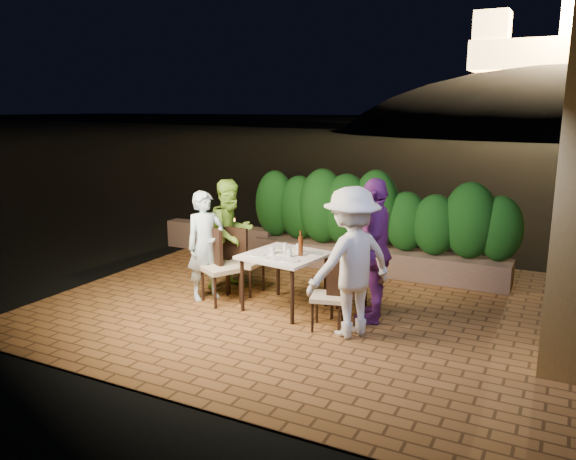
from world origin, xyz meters
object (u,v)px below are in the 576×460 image
Objects in this scene: dining_table at (285,281)px; chair_right_back at (349,279)px; beer_bottle at (301,243)px; bowl at (295,248)px; diner_green at (231,234)px; diner_purple at (374,250)px; chair_left_back at (246,261)px; diner_blue at (206,246)px; parapet_lamp at (232,222)px; chair_right_front at (328,295)px; diner_white at (351,262)px; chair_left_front at (221,267)px.

chair_right_back reaches higher than dining_table.
beer_bottle reaches higher than bowl.
diner_purple is (2.30, -0.34, 0.09)m from diner_green.
diner_blue is (-0.37, -0.46, 0.29)m from chair_left_back.
diner_purple is (0.95, 0.12, -0.01)m from beer_bottle.
beer_bottle is 1.43m from diner_green.
dining_table is 2.95× the size of beer_bottle.
dining_table is 6.84× the size of parapet_lamp.
diner_green is at bearing -38.71° from chair_right_front.
diner_purple reaches higher than diner_white.
parapet_lamp is (-1.31, 2.35, 0.07)m from chair_left_front.
diner_purple is at bearing -79.63° from diner_green.
chair_right_front is at bearing -95.56° from diner_green.
chair_right_back reaches higher than chair_right_front.
chair_right_front is at bearing -35.77° from beer_bottle.
chair_left_front is at bearing -95.21° from diner_purple.
bowl is at bearing 127.73° from beer_bottle.
chair_right_front is 0.55× the size of diner_blue.
beer_bottle reaches higher than dining_table.
beer_bottle is 0.39× the size of chair_right_front.
chair_right_back is at bearing -112.10° from chair_right_front.
diner_white reaches higher than chair_right_back.
chair_right_front is (0.56, -0.40, -0.49)m from beer_bottle.
bowl is 0.19× the size of chair_right_front.
chair_right_front is 3.94m from parapet_lamp.
diner_purple is at bearing 37.46° from chair_left_front.
diner_purple is 3.96m from parapet_lamp.
diner_green is 0.92× the size of diner_white.
bowl is 1.28m from diner_white.
diner_blue is 0.86× the size of diner_white.
chair_right_back is 3.67m from parapet_lamp.
diner_purple is (0.09, 0.57, 0.02)m from diner_white.
diner_white is 0.57m from diner_purple.
chair_right_front reaches higher than dining_table.
diner_purple is (1.15, -0.14, 0.13)m from bowl.
chair_left_back is 6.72× the size of parapet_lamp.
diner_blue is (-1.38, -0.14, -0.16)m from beer_bottle.
chair_right_front is (1.67, -0.23, -0.08)m from chair_left_front.
bowl is 1.12× the size of parapet_lamp.
diner_green is at bearing 159.49° from chair_left_back.
bowl is at bearing -2.26° from chair_left_back.
diner_purple reaches higher than chair_right_back.
parapet_lamp is at bearing -96.18° from diner_white.
parapet_lamp is (-3.28, 2.61, -0.31)m from diner_white.
diner_blue is 0.94× the size of diner_green.
chair_right_back is at bearing 39.24° from chair_left_front.
chair_left_front is 7.14× the size of parapet_lamp.
chair_right_back reaches higher than chair_left_back.
chair_left_front is 1.69m from chair_right_front.
diner_green reaches higher than chair_left_front.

